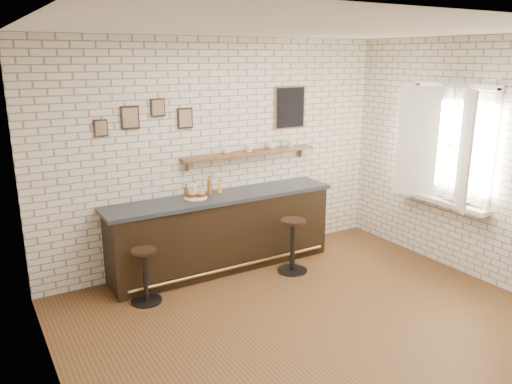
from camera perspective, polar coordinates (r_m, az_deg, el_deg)
ground at (r=5.60m, az=5.83°, el=-14.27°), size 5.00×5.00×0.00m
bar_counter at (r=6.64m, az=-3.84°, el=-4.55°), size 3.10×0.65×1.01m
sandwich_plate at (r=6.37m, az=-6.90°, el=-0.67°), size 0.28×0.28×0.01m
ciabatta_sandwich at (r=6.36m, az=-6.83°, el=-0.28°), size 0.25×0.19×0.08m
potato_chips at (r=6.36m, az=-7.09°, el=-0.64°), size 0.25×0.17×0.00m
bitters_bottle_brown at (r=6.41m, az=-7.96°, el=0.00°), size 0.05×0.05×0.18m
bitters_bottle_white at (r=6.45m, az=-7.04°, el=0.22°), size 0.05×0.05×0.20m
bitters_bottle_amber at (r=6.53m, az=-5.34°, el=0.62°), size 0.06×0.06×0.24m
condiment_bottle_yellow at (r=6.60m, az=-4.18°, el=0.54°), size 0.05×0.05×0.17m
bar_stool_left at (r=5.92m, az=-12.57°, el=-9.13°), size 0.36×0.36×0.65m
bar_stool_right at (r=6.57m, az=4.22°, el=-5.93°), size 0.40×0.40×0.72m
wall_shelf at (r=6.80m, az=-0.68°, el=4.47°), size 2.00×0.18×0.18m
shelf_cup_a at (r=6.62m, az=-3.37°, el=4.75°), size 0.17×0.17×0.10m
shelf_cup_b at (r=6.78m, az=-0.80°, el=5.06°), size 0.15×0.15×0.10m
shelf_cup_c at (r=6.97m, az=1.77°, el=5.31°), size 0.13×0.13×0.10m
shelf_cup_d at (r=7.15m, az=4.00°, el=5.52°), size 0.14×0.14×0.10m
back_wall_decor at (r=6.70m, az=-2.34°, el=9.20°), size 2.96×0.02×0.56m
window_sill at (r=7.04m, az=20.43°, el=-0.98°), size 0.20×1.35×0.06m
casement_window at (r=6.85m, az=20.78°, el=5.01°), size 0.40×1.30×1.56m
book_lower at (r=6.93m, az=21.32°, el=-0.96°), size 0.20×0.26×0.02m
book_upper at (r=6.90m, az=21.54°, el=-0.86°), size 0.29×0.31×0.02m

